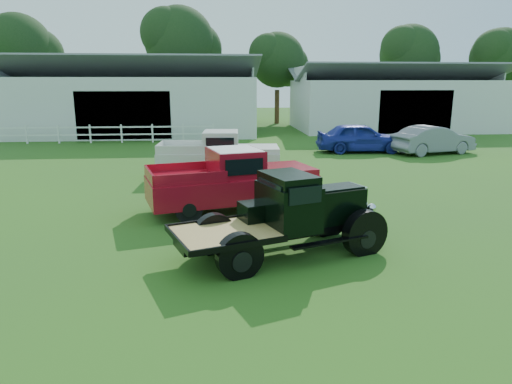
{
  "coord_description": "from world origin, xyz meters",
  "views": [
    {
      "loc": [
        -0.84,
        -10.58,
        3.93
      ],
      "look_at": [
        0.2,
        1.2,
        1.05
      ],
      "focal_mm": 32.0,
      "sensor_mm": 36.0,
      "label": 1
    }
  ],
  "objects_px": {
    "white_pickup": "(219,155)",
    "red_pickup": "(232,179)",
    "misc_car_blue": "(360,138)",
    "misc_car_grey": "(433,140)",
    "vintage_flatbed": "(284,215)"
  },
  "relations": [
    {
      "from": "misc_car_grey",
      "to": "red_pickup",
      "type": "bearing_deg",
      "value": 116.2
    },
    {
      "from": "white_pickup",
      "to": "misc_car_grey",
      "type": "distance_m",
      "value": 13.05
    },
    {
      "from": "vintage_flatbed",
      "to": "misc_car_blue",
      "type": "distance_m",
      "value": 16.69
    },
    {
      "from": "vintage_flatbed",
      "to": "red_pickup",
      "type": "height_order",
      "value": "red_pickup"
    },
    {
      "from": "red_pickup",
      "to": "white_pickup",
      "type": "xyz_separation_m",
      "value": [
        -0.37,
        5.07,
        -0.02
      ]
    },
    {
      "from": "red_pickup",
      "to": "vintage_flatbed",
      "type": "bearing_deg",
      "value": -90.1
    },
    {
      "from": "vintage_flatbed",
      "to": "misc_car_blue",
      "type": "relative_size",
      "value": 0.99
    },
    {
      "from": "white_pickup",
      "to": "red_pickup",
      "type": "bearing_deg",
      "value": -82.68
    },
    {
      "from": "misc_car_grey",
      "to": "white_pickup",
      "type": "bearing_deg",
      "value": 98.32
    },
    {
      "from": "vintage_flatbed",
      "to": "white_pickup",
      "type": "height_order",
      "value": "vintage_flatbed"
    },
    {
      "from": "misc_car_grey",
      "to": "vintage_flatbed",
      "type": "bearing_deg",
      "value": 127.92
    },
    {
      "from": "white_pickup",
      "to": "misc_car_blue",
      "type": "distance_m",
      "value": 10.24
    },
    {
      "from": "red_pickup",
      "to": "misc_car_blue",
      "type": "relative_size",
      "value": 1.1
    },
    {
      "from": "red_pickup",
      "to": "white_pickup",
      "type": "distance_m",
      "value": 5.08
    },
    {
      "from": "vintage_flatbed",
      "to": "white_pickup",
      "type": "relative_size",
      "value": 0.93
    }
  ]
}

